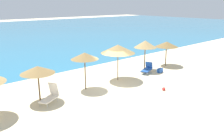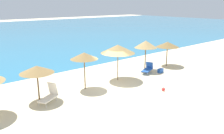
% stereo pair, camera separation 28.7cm
% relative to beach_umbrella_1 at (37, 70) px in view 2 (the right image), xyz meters
% --- Properties ---
extents(ground_plane, '(160.00, 160.00, 0.00)m').
position_rel_beach_umbrella_1_xyz_m(ground_plane, '(5.15, -0.95, -2.08)').
color(ground_plane, beige).
extents(beach_umbrella_1, '(2.10, 2.10, 2.32)m').
position_rel_beach_umbrella_1_xyz_m(beach_umbrella_1, '(0.00, 0.00, 0.00)').
color(beach_umbrella_1, brown).
rests_on(beach_umbrella_1, ground_plane).
extents(beach_umbrella_2, '(1.94, 1.94, 2.70)m').
position_rel_beach_umbrella_1_xyz_m(beach_umbrella_2, '(3.41, -0.09, 0.37)').
color(beach_umbrella_2, brown).
rests_on(beach_umbrella_2, ground_plane).
extents(beach_umbrella_3, '(2.69, 2.69, 2.89)m').
position_rel_beach_umbrella_1_xyz_m(beach_umbrella_3, '(6.55, -0.07, 0.47)').
color(beach_umbrella_3, brown).
rests_on(beach_umbrella_3, ground_plane).
extents(beach_umbrella_4, '(2.02, 2.02, 2.79)m').
position_rel_beach_umbrella_1_xyz_m(beach_umbrella_4, '(10.25, 0.35, 0.37)').
color(beach_umbrella_4, brown).
rests_on(beach_umbrella_4, ground_plane).
extents(beach_umbrella_5, '(2.21, 2.21, 2.40)m').
position_rel_beach_umbrella_1_xyz_m(beach_umbrella_5, '(13.16, 0.15, 0.05)').
color(beach_umbrella_5, brown).
rests_on(beach_umbrella_5, ground_plane).
extents(lounge_chair_0, '(1.56, 1.11, 0.91)m').
position_rel_beach_umbrella_1_xyz_m(lounge_chair_0, '(9.87, -0.30, -1.70)').
color(lounge_chair_0, blue).
rests_on(lounge_chair_0, ground_plane).
extents(lounge_chair_1, '(1.50, 1.21, 1.20)m').
position_rel_beach_umbrella_1_xyz_m(lounge_chair_1, '(0.44, -0.59, -1.61)').
color(lounge_chair_1, white).
rests_on(lounge_chair_1, ground_plane).
extents(beach_ball, '(0.25, 0.25, 0.25)m').
position_rel_beach_umbrella_1_xyz_m(beach_ball, '(7.45, -3.94, -1.96)').
color(beach_ball, red).
rests_on(beach_ball, ground_plane).
extents(cooler_box, '(0.54, 0.38, 0.36)m').
position_rel_beach_umbrella_1_xyz_m(cooler_box, '(10.86, -0.96, -1.90)').
color(cooler_box, blue).
rests_on(cooler_box, ground_plane).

